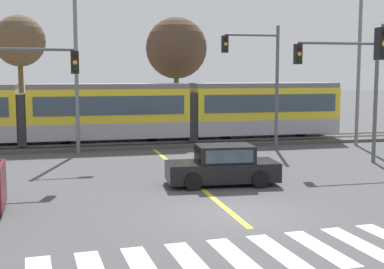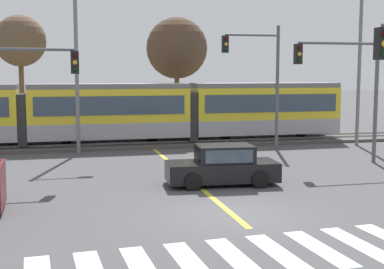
{
  "view_description": "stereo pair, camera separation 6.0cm",
  "coord_description": "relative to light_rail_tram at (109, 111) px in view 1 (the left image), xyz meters",
  "views": [
    {
      "loc": [
        -4.95,
        -14.93,
        4.26
      ],
      "look_at": [
        0.49,
        7.21,
        1.6
      ],
      "focal_mm": 50.0,
      "sensor_mm": 36.0,
      "label": 1
    },
    {
      "loc": [
        -4.89,
        -14.95,
        4.26
      ],
      "look_at": [
        0.49,
        7.21,
        1.6
      ],
      "focal_mm": 50.0,
      "sensor_mm": 36.0,
      "label": 2
    }
  ],
  "objects": [
    {
      "name": "ground_plane",
      "position": [
        2.29,
        -16.01,
        -2.05
      ],
      "size": [
        200.0,
        200.0,
        0.0
      ],
      "primitive_type": "plane",
      "color": "#474749"
    },
    {
      "name": "track_bed",
      "position": [
        2.29,
        0.01,
        -1.96
      ],
      "size": [
        120.0,
        4.0,
        0.18
      ],
      "primitive_type": "cube",
      "color": "#4C4742",
      "rests_on": "ground"
    },
    {
      "name": "rail_near",
      "position": [
        2.29,
        -0.71,
        -1.82
      ],
      "size": [
        120.0,
        0.08,
        0.1
      ],
      "primitive_type": "cube",
      "color": "#939399",
      "rests_on": "track_bed"
    },
    {
      "name": "rail_far",
      "position": [
        2.29,
        0.73,
        -1.82
      ],
      "size": [
        120.0,
        0.08,
        0.1
      ],
      "primitive_type": "cube",
      "color": "#939399",
      "rests_on": "track_bed"
    },
    {
      "name": "light_rail_tram",
      "position": [
        0.0,
        0.0,
        0.0
      ],
      "size": [
        28.0,
        2.64,
        3.43
      ],
      "color": "#9E9EA3",
      "rests_on": "track_bed"
    },
    {
      "name": "crosswalk_stripe_2",
      "position": [
        -1.01,
        -19.71,
        -2.04
      ],
      "size": [
        0.72,
        2.83,
        0.01
      ],
      "primitive_type": "cube",
      "rotation": [
        0.0,
        0.0,
        0.06
      ],
      "color": "silver",
      "rests_on": "ground"
    },
    {
      "name": "crosswalk_stripe_3",
      "position": [
        0.09,
        -19.64,
        -2.04
      ],
      "size": [
        0.72,
        2.83,
        0.01
      ],
      "primitive_type": "cube",
      "rotation": [
        0.0,
        0.0,
        0.06
      ],
      "color": "silver",
      "rests_on": "ground"
    },
    {
      "name": "crosswalk_stripe_4",
      "position": [
        1.19,
        -19.58,
        -2.04
      ],
      "size": [
        0.72,
        2.83,
        0.01
      ],
      "primitive_type": "cube",
      "rotation": [
        0.0,
        0.0,
        0.06
      ],
      "color": "silver",
      "rests_on": "ground"
    },
    {
      "name": "crosswalk_stripe_5",
      "position": [
        2.29,
        -19.51,
        -2.04
      ],
      "size": [
        0.72,
        2.83,
        0.01
      ],
      "primitive_type": "cube",
      "rotation": [
        0.0,
        0.0,
        0.06
      ],
      "color": "silver",
      "rests_on": "ground"
    },
    {
      "name": "crosswalk_stripe_6",
      "position": [
        3.38,
        -19.45,
        -2.04
      ],
      "size": [
        0.72,
        2.83,
        0.01
      ],
      "primitive_type": "cube",
      "rotation": [
        0.0,
        0.0,
        0.06
      ],
      "color": "silver",
      "rests_on": "ground"
    },
    {
      "name": "crosswalk_stripe_7",
      "position": [
        4.48,
        -19.38,
        -2.04
      ],
      "size": [
        0.72,
        2.83,
        0.01
      ],
      "primitive_type": "cube",
      "rotation": [
        0.0,
        0.0,
        0.06
      ],
      "color": "silver",
      "rests_on": "ground"
    },
    {
      "name": "lane_centre_line",
      "position": [
        2.29,
        -9.75,
        -2.04
      ],
      "size": [
        0.2,
        15.52,
        0.01
      ],
      "primitive_type": "cube",
      "color": "gold",
      "rests_on": "ground"
    },
    {
      "name": "sedan_crossing",
      "position": [
        3.25,
        -11.75,
        -1.35
      ],
      "size": [
        4.31,
        2.14,
        1.52
      ],
      "color": "black",
      "rests_on": "ground"
    },
    {
      "name": "traffic_light_mid_left",
      "position": [
        -4.58,
        -9.02,
        1.69
      ],
      "size": [
        4.25,
        0.38,
        5.59
      ],
      "color": "#515459",
      "rests_on": "ground"
    },
    {
      "name": "traffic_light_far_right",
      "position": [
        7.86,
        -3.56,
        2.32
      ],
      "size": [
        3.25,
        0.38,
        6.77
      ],
      "color": "#515459",
      "rests_on": "ground"
    },
    {
      "name": "traffic_light_mid_right",
      "position": [
        10.24,
        -8.66,
        1.95
      ],
      "size": [
        4.25,
        0.38,
        6.0
      ],
      "color": "#515459",
      "rests_on": "ground"
    },
    {
      "name": "street_lamp_centre",
      "position": [
        -1.62,
        -2.66,
        2.9
      ],
      "size": [
        2.44,
        0.28,
        8.66
      ],
      "color": "slate",
      "rests_on": "ground"
    },
    {
      "name": "street_lamp_east",
      "position": [
        14.3,
        -3.09,
        3.02
      ],
      "size": [
        2.29,
        0.28,
        8.94
      ],
      "color": "slate",
      "rests_on": "ground"
    },
    {
      "name": "bare_tree_west",
      "position": [
        -5.11,
        4.93,
        4.14
      ],
      "size": [
        3.24,
        3.24,
        7.86
      ],
      "color": "brown",
      "rests_on": "ground"
    },
    {
      "name": "bare_tree_east",
      "position": [
        4.77,
        3.68,
        3.76
      ],
      "size": [
        4.0,
        4.0,
        7.83
      ],
      "color": "brown",
      "rests_on": "ground"
    }
  ]
}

